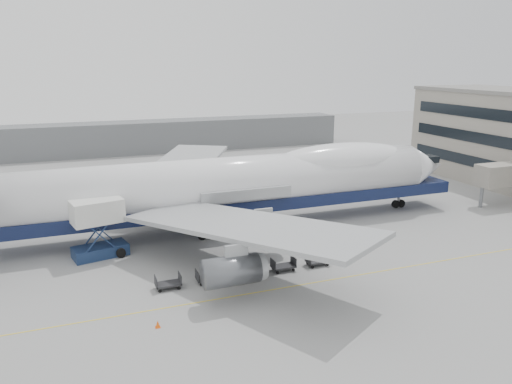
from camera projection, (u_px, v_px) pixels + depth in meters
name	position (u px, v px, depth m)	size (l,w,h in m)	color
ground	(266.00, 263.00, 51.12)	(260.00, 260.00, 0.00)	gray
apron_line	(290.00, 287.00, 45.69)	(60.00, 0.15, 0.01)	gold
hangar	(106.00, 139.00, 110.12)	(110.00, 8.00, 7.00)	slate
airliner	(234.00, 183.00, 60.77)	(67.00, 55.30, 19.98)	white
catering_truck	(98.00, 225.00, 52.00)	(5.97, 4.64, 6.22)	navy
traffic_cone	(158.00, 324.00, 38.64)	(0.40, 0.40, 0.58)	#EF540C
dolly_0	(168.00, 283.00, 45.20)	(2.30, 1.35, 1.30)	#2D2D30
dolly_1	(209.00, 277.00, 46.50)	(2.30, 1.35, 1.30)	#2D2D30
dolly_2	(247.00, 271.00, 47.81)	(2.30, 1.35, 1.30)	#2D2D30
dolly_3	(283.00, 266.00, 49.11)	(2.30, 1.35, 1.30)	#2D2D30
dolly_4	(318.00, 260.00, 50.42)	(2.30, 1.35, 1.30)	#2D2D30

